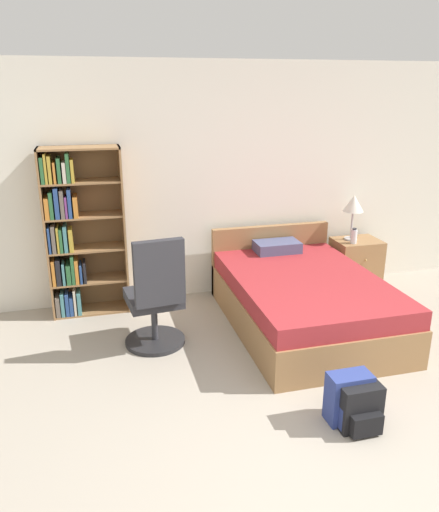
# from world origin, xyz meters

# --- Properties ---
(ground_plane) EXTENTS (14.00, 14.00, 0.00)m
(ground_plane) POSITION_xyz_m (0.00, 0.00, 0.00)
(ground_plane) COLOR #A39989
(wall_back) EXTENTS (9.00, 0.06, 2.60)m
(wall_back) POSITION_xyz_m (0.00, 3.23, 1.30)
(wall_back) COLOR silver
(wall_back) RESTS_ON ground_plane
(bookshelf) EXTENTS (0.80, 0.33, 1.76)m
(bookshelf) POSITION_xyz_m (-1.66, 3.01, 0.88)
(bookshelf) COLOR olive
(bookshelf) RESTS_ON ground_plane
(bed) EXTENTS (1.40, 2.09, 0.80)m
(bed) POSITION_xyz_m (0.51, 2.13, 0.28)
(bed) COLOR olive
(bed) RESTS_ON ground_plane
(office_chair) EXTENTS (0.57, 0.62, 1.10)m
(office_chair) POSITION_xyz_m (-0.98, 2.01, 0.48)
(office_chair) COLOR #232326
(office_chair) RESTS_ON ground_plane
(nightstand) EXTENTS (0.54, 0.45, 0.60)m
(nightstand) POSITION_xyz_m (1.54, 2.90, 0.30)
(nightstand) COLOR olive
(nightstand) RESTS_ON ground_plane
(table_lamp) EXTENTS (0.24, 0.24, 0.53)m
(table_lamp) POSITION_xyz_m (1.47, 2.95, 1.01)
(table_lamp) COLOR #B2B2B7
(table_lamp) RESTS_ON nightstand
(water_bottle) EXTENTS (0.07, 0.07, 0.18)m
(water_bottle) POSITION_xyz_m (1.43, 2.80, 0.68)
(water_bottle) COLOR silver
(water_bottle) RESTS_ON nightstand
(backpack_black) EXTENTS (0.30, 0.25, 0.34)m
(backpack_black) POSITION_xyz_m (0.24, 0.49, 0.16)
(backpack_black) COLOR black
(backpack_black) RESTS_ON ground_plane
(backpack_blue) EXTENTS (0.31, 0.23, 0.38)m
(backpack_blue) POSITION_xyz_m (0.21, 0.58, 0.18)
(backpack_blue) COLOR navy
(backpack_blue) RESTS_ON ground_plane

